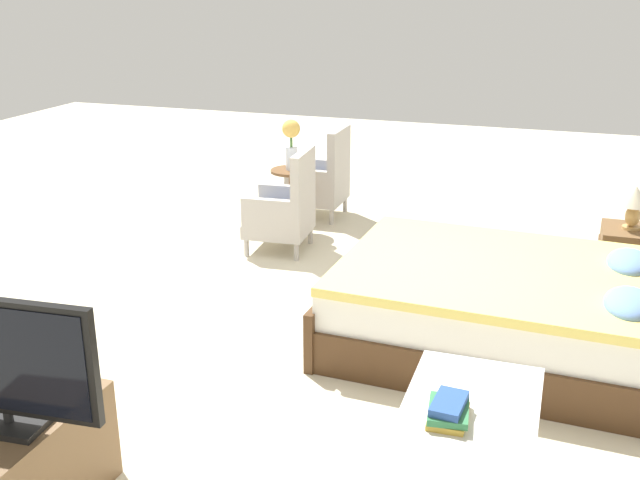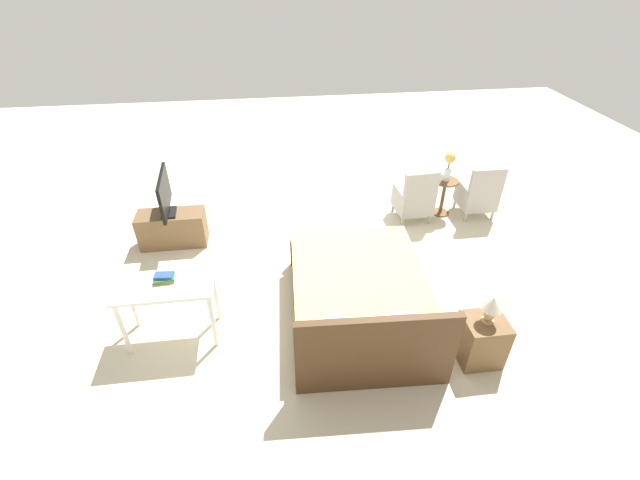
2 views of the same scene
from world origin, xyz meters
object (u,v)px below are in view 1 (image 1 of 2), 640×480
at_px(bed, 508,308).
at_px(nightstand, 626,264).
at_px(tv_stand, 18,478).
at_px(book_stack, 448,410).
at_px(armchair_by_window_right, 285,210).
at_px(table_lamp, 635,201).
at_px(side_table, 292,193).
at_px(vanity_desk, 464,448).
at_px(flower_vase, 291,139).
at_px(armchair_by_window_left, 323,181).

relative_size(bed, nightstand, 3.97).
bearing_deg(tv_stand, nightstand, 143.43).
xyz_separation_m(bed, book_stack, (2.14, -0.06, 0.50)).
relative_size(armchair_by_window_right, table_lamp, 2.79).
distance_m(side_table, tv_stand, 4.28).
relative_size(nightstand, book_stack, 2.46).
xyz_separation_m(vanity_desk, book_stack, (-0.00, -0.07, 0.15)).
distance_m(flower_vase, nightstand, 3.11).
bearing_deg(flower_vase, tv_stand, 4.23).
height_order(armchair_by_window_left, tv_stand, armchair_by_window_left).
height_order(vanity_desk, book_stack, book_stack).
height_order(armchair_by_window_right, flower_vase, flower_vase).
bearing_deg(vanity_desk, side_table, -151.06).
bearing_deg(side_table, bed, 49.94).
distance_m(side_table, book_stack, 4.54).
xyz_separation_m(bed, table_lamp, (-1.16, 0.77, 0.48)).
relative_size(armchair_by_window_left, side_table, 1.51).
bearing_deg(flower_vase, nightstand, 76.90).
bearing_deg(nightstand, side_table, -103.10).
bearing_deg(side_table, vanity_desk, 28.94).
relative_size(flower_vase, vanity_desk, 0.46).
bearing_deg(book_stack, armchair_by_window_right, -149.90).
distance_m(side_table, vanity_desk, 4.56).
bearing_deg(bed, tv_stand, -37.88).
xyz_separation_m(bed, armchair_by_window_right, (-1.32, -2.07, 0.08)).
bearing_deg(tv_stand, book_stack, 98.90).
distance_m(tv_stand, vanity_desk, 1.95).
distance_m(table_lamp, tv_stand, 4.49).
bearing_deg(armchair_by_window_left, table_lamp, 66.62).
bearing_deg(bed, table_lamp, 146.29).
bearing_deg(side_table, armchair_by_window_right, 14.06).
distance_m(side_table, flower_vase, 0.52).
bearing_deg(nightstand, book_stack, -14.23).
relative_size(table_lamp, tv_stand, 0.34).
xyz_separation_m(armchair_by_window_left, table_lamp, (1.23, 2.84, 0.40)).
relative_size(flower_vase, nightstand, 0.85).
distance_m(armchair_by_window_left, book_stack, 4.96).
bearing_deg(bed, side_table, -130.06).
bearing_deg(nightstand, flower_vase, -103.10).
distance_m(flower_vase, tv_stand, 4.33).
bearing_deg(bed, flower_vase, -130.06).
height_order(armchair_by_window_right, vanity_desk, armchair_by_window_right).
bearing_deg(flower_vase, bed, 49.94).
relative_size(armchair_by_window_left, tv_stand, 0.96).
height_order(armchair_by_window_right, book_stack, armchair_by_window_right).
relative_size(armchair_by_window_right, vanity_desk, 0.88).
height_order(bed, armchair_by_window_left, bed).
distance_m(nightstand, vanity_desk, 3.40).
xyz_separation_m(bed, flower_vase, (-1.85, -2.20, 0.61)).
bearing_deg(side_table, tv_stand, 4.23).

